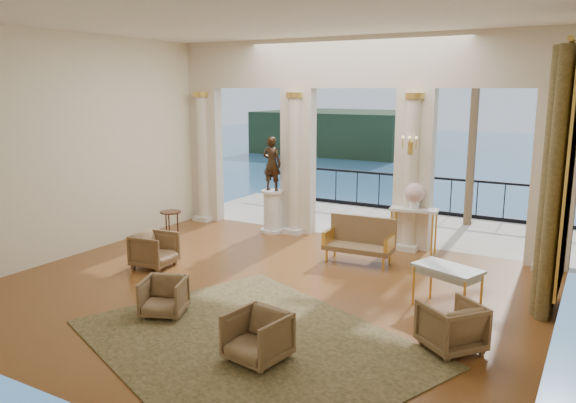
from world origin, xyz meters
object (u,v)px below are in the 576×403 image
Objects in this scene: armchair_b at (257,335)px; settee at (360,240)px; armchair_d at (154,248)px; game_table at (448,271)px; armchair_a at (164,295)px; armchair_c at (451,324)px; statue at (272,164)px; console_table at (414,216)px; pedestal at (272,212)px; side_table at (171,216)px.

armchair_b is 0.51× the size of settee.
game_table is at bearing -89.68° from armchair_d.
armchair_a is 0.89× the size of armchair_c.
statue is (-2.74, 1.15, 1.22)m from settee.
pedestal is at bearing 172.45° from console_table.
pedestal reaches higher than game_table.
pedestal is (-1.19, 5.13, 0.17)m from armchair_a.
console_table is (2.25, 5.18, 0.45)m from armchair_a.
side_table is at bearing -68.64° from armchair_c.
armchair_c is at bearing -74.76° from console_table.
side_table is (-6.63, 2.08, 0.28)m from armchair_c.
side_table is at bearing 106.96° from armchair_a.
armchair_a is 0.57× the size of game_table.
statue reaches higher than console_table.
statue is at bearing 170.74° from game_table.
statue is 2.66m from side_table.
armchair_c is 6.82m from statue.
statue reaches higher than armchair_c.
game_table is at bearing 10.06° from armchair_a.
settee is 1.36× the size of pedestal.
statue is (-3.22, 5.66, 1.31)m from armchair_b.
armchair_d is (-3.80, 2.23, 0.02)m from armchair_b.
armchair_a is 0.63× the size of console_table.
side_table is (-6.22, 0.71, 0.03)m from game_table.
console_table is at bearing -55.76° from armchair_d.
statue reaches higher than armchair_a.
settee is 1.22× the size of game_table.
side_table is at bearing -166.19° from game_table.
game_table is (3.67, 2.36, 0.30)m from armchair_a.
console_table is (4.02, 3.47, 0.41)m from armchair_d.
side_table is at bearing 23.09° from armchair_d.
settee reaches higher than armchair_c.
armchair_a is at bearing -140.49° from armchair_d.
armchair_c is 0.71× the size of pedestal.
statue is at bearing -89.31° from armchair_c.
game_table is at bearing -71.59° from console_table.
side_table reaches higher than armchair_b.
settee is (-2.53, 2.98, 0.08)m from armchair_c.
game_table is 5.60m from pedestal.
armchair_a is at bearing -126.87° from game_table.
armchair_a is 0.47× the size of settee.
console_table reaches higher than armchair_b.
armchair_b reaches higher than game_table.
settee is at bearing 46.10° from armchair_a.
statue is at bearing 56.51° from side_table.
console_table is (3.45, 0.05, -0.88)m from statue.
armchair_a is at bearing -114.60° from settee.
armchair_d is at bearing -147.58° from console_table.
statue is at bearing 172.45° from console_table.
armchair_b is 5.73m from console_table.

